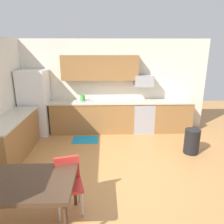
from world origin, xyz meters
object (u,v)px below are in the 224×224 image
at_px(oven_range, 143,116).
at_px(dining_table, 23,185).
at_px(trash_bin, 192,141).
at_px(chair_near_table, 68,180).
at_px(microwave, 144,81).
at_px(kettle, 82,98).
at_px(refrigerator, 35,103).

xyz_separation_m(oven_range, dining_table, (-2.27, -3.58, 0.21)).
height_order(oven_range, dining_table, oven_range).
relative_size(oven_range, dining_table, 0.65).
distance_m(dining_table, trash_bin, 3.85).
bearing_deg(chair_near_table, dining_table, -150.58).
bearing_deg(trash_bin, microwave, 120.59).
xyz_separation_m(dining_table, chair_near_table, (0.56, 0.31, -0.16)).
distance_m(trash_bin, kettle, 3.22).
height_order(trash_bin, kettle, kettle).
bearing_deg(kettle, oven_range, -1.58).
relative_size(refrigerator, microwave, 3.45).
xyz_separation_m(dining_table, trash_bin, (3.20, 2.10, -0.37)).
height_order(refrigerator, microwave, refrigerator).
relative_size(oven_range, trash_bin, 1.52).
bearing_deg(microwave, trash_bin, -59.41).
xyz_separation_m(microwave, trash_bin, (0.93, -1.58, -1.22)).
relative_size(dining_table, trash_bin, 2.33).
height_order(oven_range, kettle, kettle).
relative_size(microwave, trash_bin, 0.90).
distance_m(refrigerator, oven_range, 3.19).
distance_m(refrigerator, dining_table, 3.62).
distance_m(dining_table, chair_near_table, 0.66).
distance_m(refrigerator, kettle, 1.35).
height_order(dining_table, kettle, kettle).
height_order(oven_range, trash_bin, oven_range).
bearing_deg(chair_near_table, refrigerator, 114.45).
height_order(refrigerator, kettle, refrigerator).
xyz_separation_m(refrigerator, trash_bin, (4.09, -1.40, -0.63)).
distance_m(refrigerator, trash_bin, 4.37).
bearing_deg(kettle, refrigerator, -174.48).
height_order(microwave, chair_near_table, microwave).
bearing_deg(chair_near_table, kettle, 91.76).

